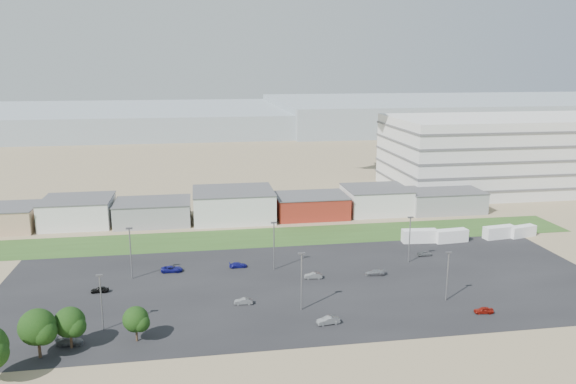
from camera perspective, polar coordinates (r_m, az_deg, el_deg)
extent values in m
plane|color=#897557|center=(93.85, 1.27, -14.12)|extent=(700.00, 700.00, 0.00)
cube|color=black|center=(112.57, 1.92, -9.36)|extent=(120.00, 50.00, 0.01)
cube|color=#2E4D1D|center=(141.62, -2.59, -4.63)|extent=(160.00, 16.00, 0.02)
cube|color=silver|center=(208.37, 21.30, 3.70)|extent=(80.00, 40.00, 25.00)
imported|color=maroon|center=(105.92, 19.26, -11.27)|extent=(3.45, 1.74, 1.13)
imported|color=#595B5E|center=(104.01, -4.55, -11.00)|extent=(3.50, 1.57, 1.12)
imported|color=black|center=(114.42, -18.58, -9.38)|extent=(3.35, 1.40, 1.13)
imported|color=navy|center=(121.64, -5.09, -7.39)|extent=(3.85, 1.66, 1.10)
imported|color=#595B5E|center=(115.38, 2.58, -8.48)|extent=(3.78, 1.76, 1.20)
imported|color=#595B5E|center=(131.89, 13.72, -6.09)|extent=(3.37, 1.55, 1.12)
imported|color=navy|center=(121.17, -11.72, -7.67)|extent=(4.59, 2.31, 1.25)
imported|color=#595B5E|center=(96.22, -21.29, -13.94)|extent=(4.29, 2.02, 1.21)
imported|color=#A5A5AA|center=(118.34, 8.81, -8.07)|extent=(4.21, 2.11, 1.17)
imported|color=#595B5E|center=(96.66, 4.10, -12.88)|extent=(4.07, 1.82, 1.30)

